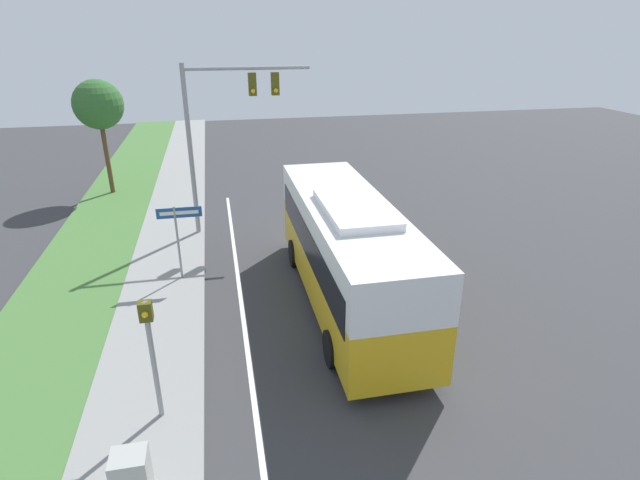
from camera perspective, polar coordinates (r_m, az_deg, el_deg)
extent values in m
plane|color=#38383A|center=(14.61, 6.53, -12.57)|extent=(80.00, 80.00, 0.00)
cube|color=gray|center=(14.17, -18.93, -14.84)|extent=(2.80, 80.00, 0.12)
cube|color=#477538|center=(15.01, -31.52, -15.06)|extent=(3.60, 80.00, 0.10)
cube|color=silver|center=(14.05, -8.03, -14.30)|extent=(0.14, 30.00, 0.01)
cube|color=gold|center=(16.30, 3.08, -3.33)|extent=(2.60, 10.22, 1.70)
cube|color=white|center=(15.67, 3.20, 1.73)|extent=(2.60, 10.22, 1.39)
cube|color=black|center=(15.85, 3.16, 0.12)|extent=(2.64, 9.40, 1.05)
cube|color=white|center=(14.70, 4.04, 3.61)|extent=(1.82, 3.58, 0.24)
cylinder|color=black|center=(19.18, -3.01, -1.50)|extent=(0.28, 1.03, 1.03)
cylinder|color=black|center=(19.67, 4.20, -0.87)|extent=(0.28, 1.03, 1.03)
cylinder|color=black|center=(13.76, 1.32, -12.30)|extent=(0.28, 1.03, 1.03)
cylinder|color=black|center=(14.45, 11.19, -10.88)|extent=(0.28, 1.03, 1.03)
cylinder|color=#939399|center=(21.81, -14.55, 9.48)|extent=(0.20, 0.20, 7.24)
cylinder|color=#939399|center=(21.35, -8.31, 18.85)|extent=(5.08, 0.14, 0.14)
cube|color=#47470F|center=(21.41, -7.74, 17.23)|extent=(0.32, 0.28, 0.90)
sphere|color=yellow|center=(21.26, -7.66, 16.52)|extent=(0.18, 0.18, 0.18)
cube|color=#47470F|center=(21.51, -5.15, 17.36)|extent=(0.32, 0.28, 0.90)
sphere|color=yellow|center=(21.35, -5.07, 16.66)|extent=(0.18, 0.18, 0.18)
cylinder|color=#939399|center=(12.07, -18.45, -13.22)|extent=(0.12, 0.12, 3.15)
cube|color=#47470F|center=(11.35, -19.31, -7.68)|extent=(0.28, 0.24, 0.44)
sphere|color=yellow|center=(11.22, -19.39, -8.06)|extent=(0.14, 0.14, 0.14)
cylinder|color=#939399|center=(18.35, -15.89, -0.49)|extent=(0.08, 0.08, 2.83)
cube|color=#19478C|center=(17.91, -15.80, 3.02)|extent=(1.54, 0.03, 0.37)
cube|color=white|center=(17.90, -15.81, 3.00)|extent=(1.31, 0.01, 0.13)
cube|color=#A8A8A3|center=(11.00, -20.71, -24.05)|extent=(0.67, 0.60, 1.11)
cylinder|color=brown|center=(29.53, -23.16, 8.74)|extent=(0.24, 0.24, 3.97)
sphere|color=#33662D|center=(29.06, -24.02, 13.97)|extent=(2.54, 2.54, 2.54)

